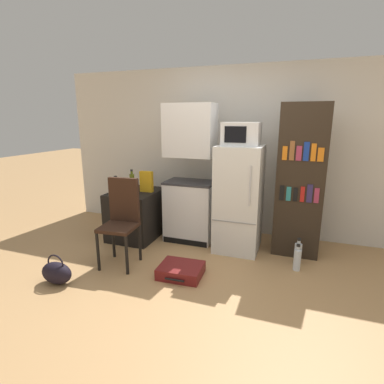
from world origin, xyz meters
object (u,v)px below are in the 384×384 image
cereal_box (147,182)px  suitcase_large_flat (181,270)px  kitchen_hutch (190,179)px  bottle_green_tall (116,187)px  handbag (57,273)px  refrigerator (239,199)px  bottle_olive_oil (132,182)px  bottle_ketchup_red (136,186)px  water_bottle_middle (297,259)px  chair (122,215)px  microwave (241,134)px  bottle_amber_beer (130,190)px  bookshelf (300,181)px  bottle_clear_short (144,182)px  water_bottle_front (298,253)px  side_table (136,214)px

cereal_box → suitcase_large_flat: bearing=-45.5°
kitchen_hutch → cereal_box: (-0.62, -0.14, -0.05)m
suitcase_large_flat → bottle_green_tall: bearing=150.6°
handbag → refrigerator: bearing=43.3°
bottle_green_tall → bottle_olive_oil: bearing=74.4°
bottle_ketchup_red → water_bottle_middle: size_ratio=0.55×
bottle_olive_oil → chair: 0.90m
microwave → bottle_amber_beer: bearing=-169.5°
bottle_green_tall → chair: chair is taller
bookshelf → bottle_clear_short: 2.30m
kitchen_hutch → water_bottle_front: bearing=-10.9°
microwave → bookshelf: size_ratio=0.24×
bottle_green_tall → water_bottle_front: 2.54m
water_bottle_middle → bottle_clear_short: bearing=165.1°
bookshelf → water_bottle_front: bookshelf is taller
bottle_olive_oil → suitcase_large_flat: bottle_olive_oil is taller
bottle_ketchup_red → bottle_green_tall: bearing=-120.1°
refrigerator → cereal_box: size_ratio=4.69×
bookshelf → handbag: (-2.40, -1.69, -0.84)m
side_table → bottle_olive_oil: 0.49m
bookshelf → cereal_box: bookshelf is taller
handbag → water_bottle_front: handbag is taller
handbag → water_bottle_middle: bearing=25.8°
microwave → water_bottle_middle: (0.79, -0.38, -1.41)m
kitchen_hutch → bottle_clear_short: bearing=169.1°
bottle_ketchup_red → water_bottle_front: 2.38m
refrigerator → bookshelf: bearing=9.6°
bottle_ketchup_red → suitcase_large_flat: size_ratio=0.36×
microwave → water_bottle_front: microwave is taller
side_table → bottle_amber_beer: 0.46m
bottle_olive_oil → water_bottle_front: size_ratio=0.95×
bookshelf → side_table: bearing=-174.5°
microwave → bookshelf: 0.96m
water_bottle_front → bottle_green_tall: bearing=-176.4°
side_table → bottle_amber_beer: bearing=-83.8°
bookshelf → chair: bookshelf is taller
cereal_box → handbag: bearing=-101.8°
bookshelf → water_bottle_middle: bearing=-85.4°
refrigerator → bottle_olive_oil: (-1.57, -0.07, 0.13)m
chair → suitcase_large_flat: size_ratio=2.09×
bottle_clear_short → chair: bearing=-75.0°
side_table → bookshelf: bookshelf is taller
handbag → water_bottle_middle: 2.71m
bottle_amber_beer → cereal_box: size_ratio=0.53×
chair → bottle_amber_beer: bearing=106.7°
kitchen_hutch → bottle_amber_beer: kitchen_hutch is taller
bookshelf → bottle_clear_short: size_ratio=11.79×
water_bottle_front → bookshelf: bearing=97.9°
bookshelf → bottle_ketchup_red: bearing=-174.6°
handbag → water_bottle_middle: (2.44, 1.18, 0.01)m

